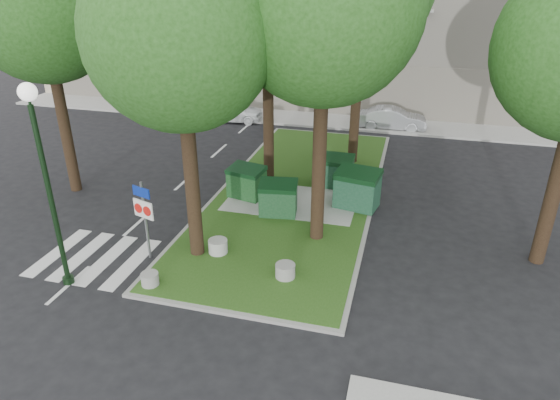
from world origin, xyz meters
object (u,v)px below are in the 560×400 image
(tree_median_mid, at_px, (270,9))
(dumpster_b, at_px, (278,198))
(street_lamp, at_px, (44,166))
(car_white, at_px, (230,110))
(car_silver, at_px, (392,119))
(bollard_right, at_px, (285,271))
(traffic_sign_pole, at_px, (144,210))
(dumpster_a, at_px, (247,182))
(dumpster_c, at_px, (335,171))
(bollard_left, at_px, (150,279))
(litter_bin, at_px, (364,186))
(tree_median_near_left, at_px, (182,15))
(bollard_mid, at_px, (218,246))
(dumpster_d, at_px, (357,189))

(tree_median_mid, distance_m, dumpster_b, 7.12)
(street_lamp, xyz_separation_m, car_white, (-1.24, 16.99, -3.04))
(dumpster_b, bearing_deg, car_silver, 65.68)
(tree_median_mid, xyz_separation_m, dumpster_b, (1.19, -3.21, -6.24))
(bollard_right, distance_m, traffic_sign_pole, 4.70)
(dumpster_a, xyz_separation_m, dumpster_c, (3.20, 1.98, 0.02))
(tree_median_mid, xyz_separation_m, bollard_left, (-1.19, -8.56, -6.68))
(bollard_right, relative_size, litter_bin, 0.77)
(tree_median_near_left, height_order, bollard_mid, tree_median_near_left)
(tree_median_mid, bearing_deg, bollard_mid, -89.50)
(car_white, bearing_deg, tree_median_near_left, -169.78)
(street_lamp, bearing_deg, dumpster_b, 50.01)
(bollard_left, xyz_separation_m, car_white, (-3.69, 16.57, 0.37))
(tree_median_mid, relative_size, car_silver, 2.66)
(tree_median_mid, relative_size, bollard_mid, 16.20)
(bollard_mid, distance_m, car_white, 15.22)
(tree_median_near_left, height_order, dumpster_b, tree_median_near_left)
(bollard_right, xyz_separation_m, street_lamp, (-6.13, -1.81, 3.38))
(tree_median_near_left, height_order, traffic_sign_pole, tree_median_near_left)
(tree_median_mid, relative_size, car_white, 2.54)
(dumpster_a, bearing_deg, street_lamp, -102.04)
(dumpster_a, height_order, traffic_sign_pole, traffic_sign_pole)
(tree_median_near_left, bearing_deg, bollard_right, -12.49)
(tree_median_near_left, relative_size, dumpster_d, 5.83)
(dumpster_c, height_order, litter_bin, dumpster_c)
(car_silver, bearing_deg, bollard_mid, 161.22)
(litter_bin, relative_size, car_silver, 0.20)
(tree_median_mid, bearing_deg, dumpster_a, -101.00)
(dumpster_b, distance_m, car_silver, 12.59)
(bollard_left, relative_size, bollard_mid, 0.83)
(dumpster_b, xyz_separation_m, litter_bin, (2.87, 2.45, -0.23))
(dumpster_d, distance_m, bollard_left, 8.44)
(tree_median_mid, bearing_deg, street_lamp, -112.09)
(bollard_right, height_order, litter_bin, litter_bin)
(tree_median_near_left, relative_size, bollard_mid, 17.08)
(dumpster_d, bearing_deg, tree_median_near_left, -122.58)
(dumpster_c, bearing_deg, bollard_mid, -111.17)
(dumpster_d, relative_size, litter_bin, 2.35)
(tree_median_mid, height_order, traffic_sign_pole, tree_median_mid)
(tree_median_mid, xyz_separation_m, dumpster_d, (3.91, -1.86, -6.14))
(dumpster_b, bearing_deg, tree_median_near_left, -126.06)
(tree_median_near_left, bearing_deg, bollard_mid, 12.24)
(car_white, bearing_deg, bollard_right, -160.67)
(dumpster_a, distance_m, car_white, 11.05)
(tree_median_near_left, height_order, bollard_left, tree_median_near_left)
(tree_median_near_left, relative_size, car_silver, 2.81)
(dumpster_d, bearing_deg, dumpster_c, 133.74)
(dumpster_b, height_order, street_lamp, street_lamp)
(bollard_right, bearing_deg, dumpster_a, 119.77)
(street_lamp, bearing_deg, litter_bin, 46.83)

